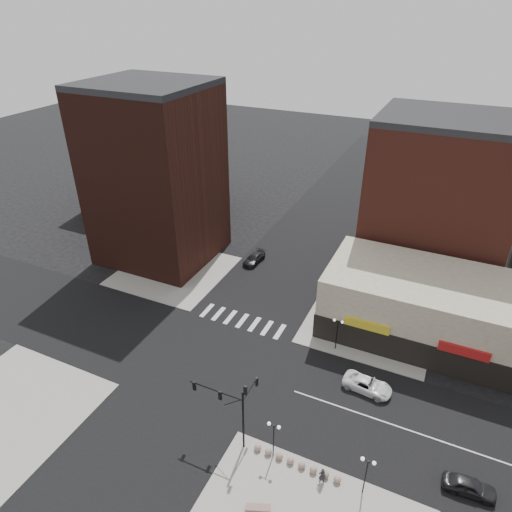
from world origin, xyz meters
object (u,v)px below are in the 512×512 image
at_px(street_lamp_ne, 338,327).
at_px(white_suv, 367,385).
at_px(pedestrian, 322,475).
at_px(traffic_signal, 235,402).
at_px(street_lamp_se_a, 274,432).
at_px(street_lamp_se_b, 367,468).
at_px(stone_bench, 258,509).
at_px(dark_sedan_east, 469,486).
at_px(dark_sedan_north, 254,258).

bearing_deg(street_lamp_ne, white_suv, -44.32).
relative_size(street_lamp_ne, pedestrian, 2.50).
bearing_deg(traffic_signal, street_lamp_se_a, -2.57).
xyz_separation_m(street_lamp_se_a, white_suv, (5.73, 11.38, -2.59)).
bearing_deg(pedestrian, street_lamp_ne, -106.61).
relative_size(street_lamp_se_a, white_suv, 0.83).
xyz_separation_m(street_lamp_se_b, stone_bench, (-7.14, -5.02, -2.92)).
xyz_separation_m(street_lamp_ne, dark_sedan_east, (14.88, -12.22, -2.58)).
bearing_deg(dark_sedan_east, stone_bench, 116.93).
bearing_deg(street_lamp_se_b, street_lamp_se_a, 180.00).
distance_m(street_lamp_ne, pedestrian, 17.11).
xyz_separation_m(traffic_signal, street_lamp_se_a, (3.76, -0.17, -1.67)).
relative_size(traffic_signal, pedestrian, 4.68).
xyz_separation_m(dark_sedan_north, pedestrian, (20.47, -30.35, 0.28)).
bearing_deg(stone_bench, traffic_signal, 110.09).
relative_size(street_lamp_ne, dark_sedan_north, 0.89).
bearing_deg(stone_bench, street_lamp_se_a, 78.10).
height_order(street_lamp_se_a, dark_sedan_north, street_lamp_se_a).
bearing_deg(street_lamp_ne, dark_sedan_east, -39.40).
xyz_separation_m(street_lamp_se_b, street_lamp_ne, (-7.00, 16.00, 0.00)).
height_order(street_lamp_se_a, white_suv, street_lamp_se_a).
height_order(dark_sedan_north, stone_bench, dark_sedan_north).
distance_m(street_lamp_se_a, pedestrian, 5.24).
height_order(white_suv, dark_sedan_north, white_suv).
bearing_deg(pedestrian, traffic_signal, -33.93).
distance_m(white_suv, stone_bench, 17.11).
xyz_separation_m(street_lamp_se_a, street_lamp_ne, (1.00, 16.00, 0.00)).
bearing_deg(street_lamp_se_b, stone_bench, -144.90).
bearing_deg(street_lamp_se_a, pedestrian, -6.70).
relative_size(dark_sedan_north, stone_bench, 2.22).
height_order(street_lamp_se_a, dark_sedan_east, street_lamp_se_a).
distance_m(traffic_signal, stone_bench, 8.33).
distance_m(white_suv, pedestrian, 11.98).
bearing_deg(street_lamp_se_a, dark_sedan_east, 13.39).
bearing_deg(dark_sedan_east, street_lamp_ne, 47.16).
bearing_deg(street_lamp_se_b, dark_sedan_east, 25.64).
bearing_deg(pedestrian, white_suv, -124.23).
bearing_deg(traffic_signal, street_lamp_se_b, -0.82).
height_order(street_lamp_se_b, dark_sedan_north, street_lamp_se_b).
xyz_separation_m(white_suv, stone_bench, (-4.87, -16.40, -0.33)).
xyz_separation_m(street_lamp_se_a, dark_sedan_north, (-15.82, 29.81, -2.62)).
bearing_deg(white_suv, street_lamp_se_a, 158.75).
bearing_deg(street_lamp_se_a, stone_bench, -80.30).
bearing_deg(street_lamp_se_a, white_suv, 63.26).
xyz_separation_m(traffic_signal, white_suv, (9.50, 11.21, -4.27)).
height_order(street_lamp_ne, white_suv, street_lamp_ne).
relative_size(white_suv, dark_sedan_north, 1.08).
relative_size(street_lamp_ne, white_suv, 0.83).
distance_m(dark_sedan_east, stone_bench, 17.41).
height_order(street_lamp_se_b, street_lamp_ne, same).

